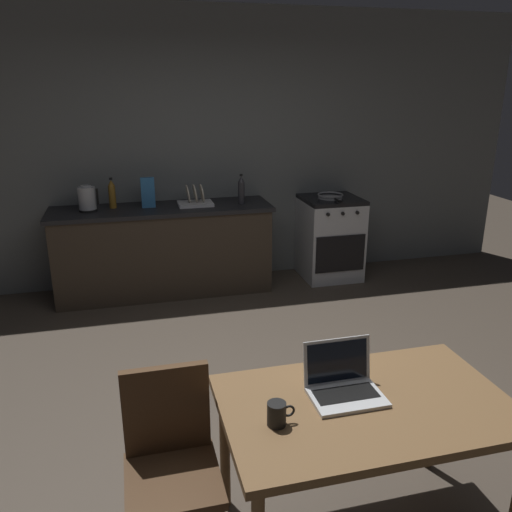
# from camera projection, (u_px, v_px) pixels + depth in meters

# --- Properties ---
(ground_plane) EXTENTS (12.00, 12.00, 0.00)m
(ground_plane) POSITION_uv_depth(u_px,v_px,m) (275.00, 416.00, 3.36)
(ground_plane) COLOR #473D33
(back_wall) EXTENTS (6.40, 0.10, 2.78)m
(back_wall) POSITION_uv_depth(u_px,v_px,m) (232.00, 149.00, 5.45)
(back_wall) COLOR slate
(back_wall) RESTS_ON ground_plane
(kitchen_counter) EXTENTS (2.16, 0.64, 0.89)m
(kitchen_counter) POSITION_uv_depth(u_px,v_px,m) (164.00, 250.00, 5.24)
(kitchen_counter) COLOR #382D23
(kitchen_counter) RESTS_ON ground_plane
(stove_oven) EXTENTS (0.60, 0.62, 0.89)m
(stove_oven) POSITION_uv_depth(u_px,v_px,m) (330.00, 238.00, 5.66)
(stove_oven) COLOR #B7BABF
(stove_oven) RESTS_ON ground_plane
(dining_table) EXTENTS (1.27, 0.77, 0.72)m
(dining_table) POSITION_uv_depth(u_px,v_px,m) (365.00, 416.00, 2.29)
(dining_table) COLOR brown
(dining_table) RESTS_ON ground_plane
(chair) EXTENTS (0.40, 0.40, 0.89)m
(chair) POSITION_uv_depth(u_px,v_px,m) (171.00, 456.00, 2.24)
(chair) COLOR #4C331E
(chair) RESTS_ON ground_plane
(laptop) EXTENTS (0.32, 0.26, 0.23)m
(laptop) POSITION_uv_depth(u_px,v_px,m) (344.00, 385.00, 2.31)
(laptop) COLOR silver
(laptop) RESTS_ON dining_table
(electric_kettle) EXTENTS (0.19, 0.17, 0.25)m
(electric_kettle) POSITION_uv_depth(u_px,v_px,m) (87.00, 199.00, 4.91)
(electric_kettle) COLOR black
(electric_kettle) RESTS_ON kitchen_counter
(bottle) EXTENTS (0.07, 0.07, 0.30)m
(bottle) POSITION_uv_depth(u_px,v_px,m) (241.00, 190.00, 5.20)
(bottle) COLOR #2D2D33
(bottle) RESTS_ON kitchen_counter
(frying_pan) EXTENTS (0.27, 0.45, 0.05)m
(frying_pan) POSITION_uv_depth(u_px,v_px,m) (331.00, 196.00, 5.48)
(frying_pan) COLOR gray
(frying_pan) RESTS_ON stove_oven
(coffee_mug) EXTENTS (0.12, 0.08, 0.10)m
(coffee_mug) POSITION_uv_depth(u_px,v_px,m) (277.00, 414.00, 2.10)
(coffee_mug) COLOR black
(coffee_mug) RESTS_ON dining_table
(cereal_box) EXTENTS (0.13, 0.05, 0.29)m
(cereal_box) POSITION_uv_depth(u_px,v_px,m) (148.00, 193.00, 5.05)
(cereal_box) COLOR #3372B2
(cereal_box) RESTS_ON kitchen_counter
(dish_rack) EXTENTS (0.34, 0.26, 0.21)m
(dish_rack) POSITION_uv_depth(u_px,v_px,m) (195.00, 201.00, 5.17)
(dish_rack) COLOR silver
(dish_rack) RESTS_ON kitchen_counter
(bottle_b) EXTENTS (0.07, 0.07, 0.30)m
(bottle_b) POSITION_uv_depth(u_px,v_px,m) (112.00, 194.00, 5.03)
(bottle_b) COLOR #8C601E
(bottle_b) RESTS_ON kitchen_counter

